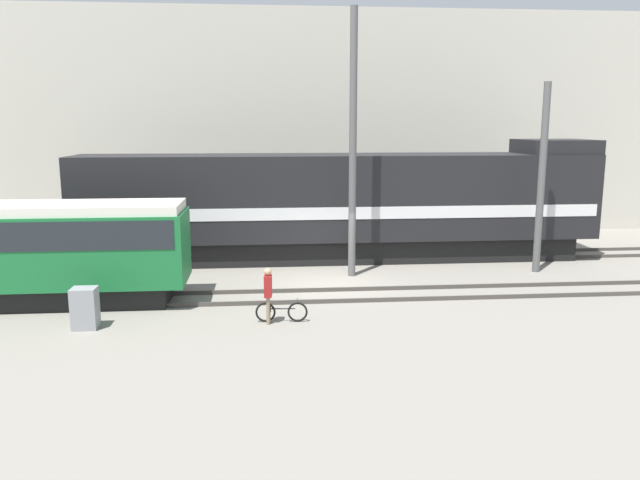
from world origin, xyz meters
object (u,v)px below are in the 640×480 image
streetcar (29,248)px  bicycle (282,312)px  freight_locomotive (342,205)px  utility_pole_center (542,179)px  utility_pole_left (353,146)px  person (268,290)px  signal_box (85,308)px

streetcar → bicycle: 8.56m
freight_locomotive → utility_pole_center: 8.11m
freight_locomotive → utility_pole_left: bearing=-89.6°
freight_locomotive → streetcar: bearing=-151.4°
streetcar → utility_pole_left: (10.90, 2.96, 3.10)m
streetcar → utility_pole_center: utility_pole_center is taller
bicycle → utility_pole_center: size_ratio=0.21×
bicycle → person: size_ratio=0.92×
person → utility_pole_center: bearing=27.7°
utility_pole_center → signal_box: (-15.95, -5.56, -3.09)m
person → utility_pole_left: size_ratio=0.17×
signal_box → streetcar: bearing=132.4°
streetcar → freight_locomotive: bearing=28.6°
person → signal_box: 5.27m
streetcar → utility_pole_left: bearing=15.2°
streetcar → person: (7.63, -2.65, -0.87)m
utility_pole_left → streetcar: bearing=-164.8°
person → utility_pole_center: utility_pole_center is taller
freight_locomotive → streetcar: 12.40m
freight_locomotive → person: size_ratio=13.03×
streetcar → utility_pole_left: size_ratio=1.00×
streetcar → utility_pole_center: bearing=9.2°
bicycle → freight_locomotive: bearing=71.3°
streetcar → signal_box: bearing=-47.6°
freight_locomotive → utility_pole_left: utility_pole_left is taller
freight_locomotive → signal_box: size_ratio=18.29×
bicycle → utility_pole_center: 12.15m
streetcar → person: 8.12m
streetcar → person: streetcar is taller
person → utility_pole_left: (3.27, 5.61, 3.97)m
streetcar → signal_box: (2.37, -2.60, -1.30)m
freight_locomotive → utility_pole_left: size_ratio=2.20×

